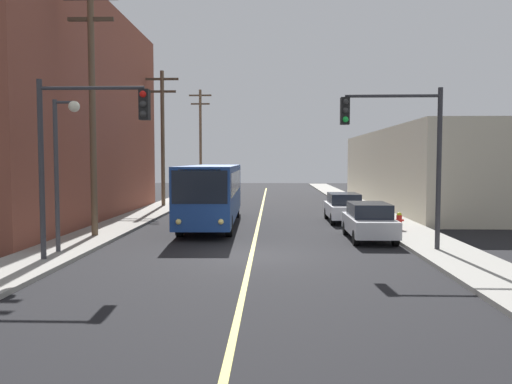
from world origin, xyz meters
name	(u,v)px	position (x,y,z in m)	size (l,w,h in m)	color
ground_plane	(251,256)	(0.00, 0.00, 0.00)	(120.00, 120.00, 0.00)	black
sidewalk_left	(131,221)	(-7.25, 10.00, 0.07)	(2.50, 90.00, 0.15)	gray
sidewalk_right	(389,222)	(7.25, 10.00, 0.07)	(2.50, 90.00, 0.15)	gray
lane_stripe_center	(261,213)	(0.00, 15.00, 0.01)	(0.16, 60.00, 0.01)	#D8CC4C
building_left_brick	(22,112)	(-13.49, 10.41, 6.24)	(10.00, 22.10, 12.48)	brown
building_right_warehouse	(453,169)	(14.50, 20.85, 2.84)	(12.00, 26.89, 5.68)	beige
city_bus	(213,191)	(-2.44, 8.77, 1.82)	(2.86, 12.21, 3.20)	navy
parked_car_silver	(369,221)	(4.97, 3.82, 0.84)	(1.84, 4.41, 1.62)	#B7B7BC
parked_car_white	(344,207)	(4.79, 10.40, 0.84)	(1.83, 4.40, 1.62)	silver
utility_pole_near	(92,99)	(-7.13, 3.86, 6.13)	(2.40, 0.28, 10.93)	brown
utility_pole_mid	(163,132)	(-7.31, 18.96, 5.57)	(2.40, 0.28, 9.85)	brown
utility_pole_far	(200,136)	(-6.94, 36.11, 6.09)	(2.40, 0.28, 10.84)	brown
traffic_signal_left_corner	(86,135)	(-5.41, -1.63, 4.30)	(3.75, 0.48, 6.00)	#2D2D33
traffic_signal_right_corner	(398,138)	(5.41, 0.75, 4.30)	(3.75, 0.48, 6.00)	#2D2D33
street_lamp_left	(62,153)	(-6.83, -0.20, 3.74)	(0.98, 0.40, 5.50)	#38383D
fire_hydrant	(399,221)	(6.85, 6.13, 0.58)	(0.44, 0.26, 0.84)	red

